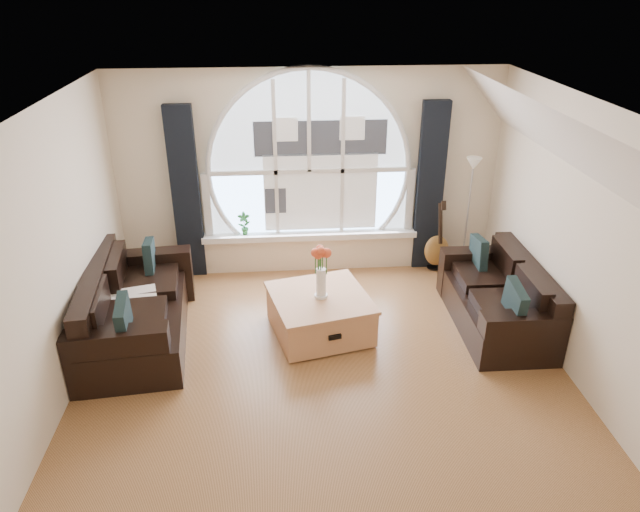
{
  "coord_description": "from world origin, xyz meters",
  "views": [
    {
      "loc": [
        -0.42,
        -4.54,
        3.73
      ],
      "look_at": [
        0.0,
        0.9,
        1.05
      ],
      "focal_mm": 32.57,
      "sensor_mm": 36.0,
      "label": 1
    }
  ],
  "objects_px": {
    "sofa_left": "(137,308)",
    "floor_lamp": "(467,216)",
    "sofa_right": "(497,295)",
    "guitar": "(438,235)",
    "potted_plant": "(244,224)",
    "vase_flowers": "(321,266)",
    "coffee_chest": "(320,313)"
  },
  "relations": [
    {
      "from": "coffee_chest",
      "to": "potted_plant",
      "type": "relative_size",
      "value": 3.32
    },
    {
      "from": "coffee_chest",
      "to": "guitar",
      "type": "distance_m",
      "value": 2.24
    },
    {
      "from": "sofa_left",
      "to": "potted_plant",
      "type": "xyz_separation_m",
      "value": [
        1.13,
        1.58,
        0.31
      ]
    },
    {
      "from": "sofa_left",
      "to": "floor_lamp",
      "type": "relative_size",
      "value": 1.23
    },
    {
      "from": "sofa_left",
      "to": "coffee_chest",
      "type": "bearing_deg",
      "value": -6.19
    },
    {
      "from": "sofa_left",
      "to": "vase_flowers",
      "type": "xyz_separation_m",
      "value": [
        2.03,
        -0.03,
        0.46
      ]
    },
    {
      "from": "vase_flowers",
      "to": "guitar",
      "type": "bearing_deg",
      "value": 39.99
    },
    {
      "from": "guitar",
      "to": "potted_plant",
      "type": "bearing_deg",
      "value": 165.89
    },
    {
      "from": "sofa_right",
      "to": "floor_lamp",
      "type": "distance_m",
      "value": 1.46
    },
    {
      "from": "potted_plant",
      "to": "coffee_chest",
      "type": "bearing_deg",
      "value": -60.81
    },
    {
      "from": "floor_lamp",
      "to": "potted_plant",
      "type": "xyz_separation_m",
      "value": [
        -2.98,
        0.18,
        -0.09
      ]
    },
    {
      "from": "vase_flowers",
      "to": "guitar",
      "type": "xyz_separation_m",
      "value": [
        1.7,
        1.43,
        -0.33
      ]
    },
    {
      "from": "vase_flowers",
      "to": "floor_lamp",
      "type": "distance_m",
      "value": 2.52
    },
    {
      "from": "guitar",
      "to": "vase_flowers",
      "type": "bearing_deg",
      "value": -150.17
    },
    {
      "from": "sofa_right",
      "to": "vase_flowers",
      "type": "distance_m",
      "value": 2.08
    },
    {
      "from": "sofa_left",
      "to": "coffee_chest",
      "type": "xyz_separation_m",
      "value": [
        2.02,
        -0.02,
        -0.14
      ]
    },
    {
      "from": "floor_lamp",
      "to": "guitar",
      "type": "bearing_deg",
      "value": 179.42
    },
    {
      "from": "sofa_right",
      "to": "potted_plant",
      "type": "relative_size",
      "value": 5.6
    },
    {
      "from": "sofa_left",
      "to": "potted_plant",
      "type": "relative_size",
      "value": 6.26
    },
    {
      "from": "sofa_right",
      "to": "coffee_chest",
      "type": "height_order",
      "value": "sofa_right"
    },
    {
      "from": "guitar",
      "to": "sofa_right",
      "type": "bearing_deg",
      "value": -87.34
    },
    {
      "from": "sofa_left",
      "to": "floor_lamp",
      "type": "height_order",
      "value": "floor_lamp"
    },
    {
      "from": "coffee_chest",
      "to": "floor_lamp",
      "type": "bearing_deg",
      "value": 20.71
    },
    {
      "from": "coffee_chest",
      "to": "floor_lamp",
      "type": "relative_size",
      "value": 0.66
    },
    {
      "from": "sofa_right",
      "to": "vase_flowers",
      "type": "xyz_separation_m",
      "value": [
        -2.03,
        -0.02,
        0.46
      ]
    },
    {
      "from": "sofa_right",
      "to": "coffee_chest",
      "type": "bearing_deg",
      "value": -179.36
    },
    {
      "from": "sofa_right",
      "to": "vase_flowers",
      "type": "bearing_deg",
      "value": -178.95
    },
    {
      "from": "vase_flowers",
      "to": "coffee_chest",
      "type": "bearing_deg",
      "value": 126.87
    },
    {
      "from": "sofa_right",
      "to": "sofa_left",
      "type": "bearing_deg",
      "value": -179.66
    },
    {
      "from": "guitar",
      "to": "potted_plant",
      "type": "xyz_separation_m",
      "value": [
        -2.61,
        0.18,
        0.18
      ]
    },
    {
      "from": "vase_flowers",
      "to": "sofa_left",
      "type": "bearing_deg",
      "value": 179.11
    },
    {
      "from": "vase_flowers",
      "to": "guitar",
      "type": "distance_m",
      "value": 2.25
    }
  ]
}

